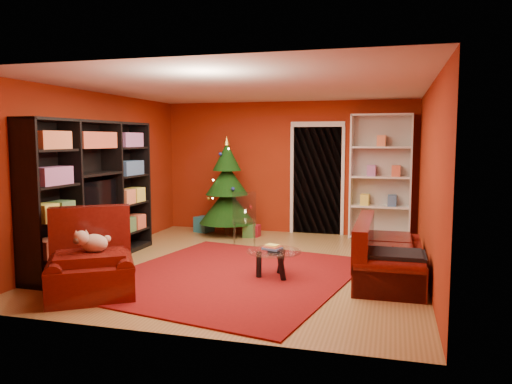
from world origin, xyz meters
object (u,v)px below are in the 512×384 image
(white_bookshelf, at_px, (380,177))
(armchair, at_px, (90,261))
(gift_box_red, at_px, (254,231))
(acrylic_chair, at_px, (244,221))
(sofa, at_px, (390,249))
(dog, at_px, (94,243))
(coffee_table, at_px, (274,264))
(media_unit, at_px, (93,193))
(gift_box_green, at_px, (249,231))
(rug, at_px, (231,276))
(gift_box_teal, at_px, (204,224))
(christmas_tree, at_px, (227,187))

(white_bookshelf, relative_size, armchair, 2.24)
(gift_box_red, distance_m, acrylic_chair, 0.81)
(gift_box_red, bearing_deg, sofa, -43.06)
(white_bookshelf, bearing_deg, dog, -124.45)
(coffee_table, bearing_deg, dog, -147.39)
(media_unit, height_order, gift_box_green, media_unit)
(white_bookshelf, bearing_deg, gift_box_red, -167.53)
(rug, height_order, dog, dog)
(gift_box_teal, bearing_deg, white_bookshelf, 4.11)
(christmas_tree, relative_size, gift_box_green, 8.05)
(gift_box_green, distance_m, coffee_table, 2.87)
(christmas_tree, bearing_deg, gift_box_red, -2.34)
(rug, xyz_separation_m, sofa, (2.08, 0.42, 0.40))
(christmas_tree, bearing_deg, acrylic_chair, -53.09)
(dog, relative_size, acrylic_chair, 0.48)
(armchair, bearing_deg, rug, 9.57)
(coffee_table, bearing_deg, acrylic_chair, 117.06)
(media_unit, height_order, gift_box_red, media_unit)
(armchair, distance_m, sofa, 3.81)
(media_unit, relative_size, acrylic_chair, 3.34)
(acrylic_chair, bearing_deg, gift_box_red, 75.93)
(rug, relative_size, acrylic_chair, 4.23)
(media_unit, relative_size, sofa, 1.47)
(gift_box_red, xyz_separation_m, white_bookshelf, (2.33, 0.44, 1.05))
(gift_box_teal, relative_size, gift_box_green, 1.28)
(armchair, bearing_deg, christmas_tree, 52.36)
(acrylic_chair, bearing_deg, christmas_tree, 110.05)
(dog, relative_size, sofa, 0.21)
(gift_box_red, xyz_separation_m, armchair, (-0.90, -4.02, 0.31))
(gift_box_red, bearing_deg, gift_box_green, -131.46)
(media_unit, bearing_deg, rug, -2.79)
(gift_box_red, xyz_separation_m, sofa, (2.54, -2.37, 0.30))
(media_unit, bearing_deg, coffee_table, -0.47)
(media_unit, distance_m, coffee_table, 2.93)
(media_unit, xyz_separation_m, dog, (0.87, -1.31, -0.45))
(sofa, bearing_deg, media_unit, 93.55)
(gift_box_red, distance_m, armchair, 4.13)
(white_bookshelf, xyz_separation_m, acrylic_chair, (-2.29, -1.19, -0.74))
(gift_box_green, relative_size, armchair, 0.23)
(gift_box_green, xyz_separation_m, dog, (-0.81, -3.87, 0.50))
(gift_box_green, relative_size, coffee_table, 0.33)
(dog, bearing_deg, coffee_table, -0.06)
(media_unit, relative_size, armchair, 2.62)
(rug, bearing_deg, gift_box_red, 99.27)
(rug, xyz_separation_m, christmas_tree, (-1.00, 2.81, 0.93))
(dog, xyz_separation_m, sofa, (3.42, 1.57, -0.21))
(armchair, bearing_deg, coffee_table, 1.17)
(white_bookshelf, height_order, coffee_table, white_bookshelf)
(rug, xyz_separation_m, coffee_table, (0.59, 0.07, 0.18))
(dog, bearing_deg, gift_box_green, 45.49)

